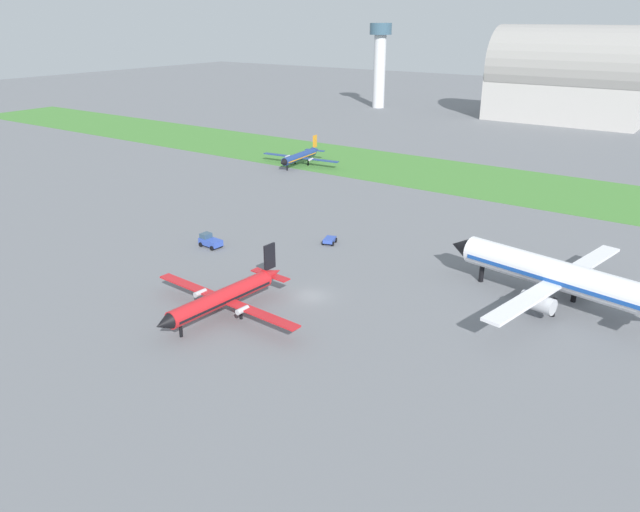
% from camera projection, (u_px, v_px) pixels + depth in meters
% --- Properties ---
extents(ground_plane, '(600.00, 600.00, 0.00)m').
position_uv_depth(ground_plane, '(311.00, 296.00, 75.63)').
color(ground_plane, slate).
extents(grass_taxiway_strip, '(360.00, 28.00, 0.08)m').
position_uv_depth(grass_taxiway_strip, '(499.00, 183.00, 126.63)').
color(grass_taxiway_strip, '#478438').
rests_on(grass_taxiway_strip, ground_plane).
extents(airplane_foreground_turboprop, '(22.13, 18.96, 6.63)m').
position_uv_depth(airplane_foreground_turboprop, '(224.00, 297.00, 69.79)').
color(airplane_foreground_turboprop, red).
rests_on(airplane_foreground_turboprop, ground_plane).
extents(airplane_midfield_jet, '(29.98, 30.41, 10.81)m').
position_uv_depth(airplane_midfield_jet, '(559.00, 276.00, 71.64)').
color(airplane_midfield_jet, white).
rests_on(airplane_midfield_jet, ground_plane).
extents(airplane_taxiing_turboprop, '(19.73, 16.92, 5.91)m').
position_uv_depth(airplane_taxiing_turboprop, '(300.00, 156.00, 140.90)').
color(airplane_taxiing_turboprop, navy).
rests_on(airplane_taxiing_turboprop, ground_plane).
extents(pushback_tug_near_gate, '(3.72, 2.28, 1.95)m').
position_uv_depth(pushback_tug_near_gate, '(210.00, 241.00, 91.49)').
color(pushback_tug_near_gate, '#334FB2').
rests_on(pushback_tug_near_gate, ground_plane).
extents(baggage_cart_midfield, '(2.38, 2.80, 0.90)m').
position_uv_depth(baggage_cart_midfield, '(330.00, 240.00, 92.84)').
color(baggage_cart_midfield, '#334FB2').
rests_on(baggage_cart_midfield, ground_plane).
extents(hangar_distant, '(47.46, 25.07, 29.85)m').
position_uv_depth(hangar_distant, '(568.00, 78.00, 195.67)').
color(hangar_distant, '#BCB7B2').
rests_on(hangar_distant, ground_plane).
extents(control_tower, '(8.00, 8.00, 29.98)m').
position_uv_depth(control_tower, '(380.00, 58.00, 224.45)').
color(control_tower, silver).
rests_on(control_tower, ground_plane).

